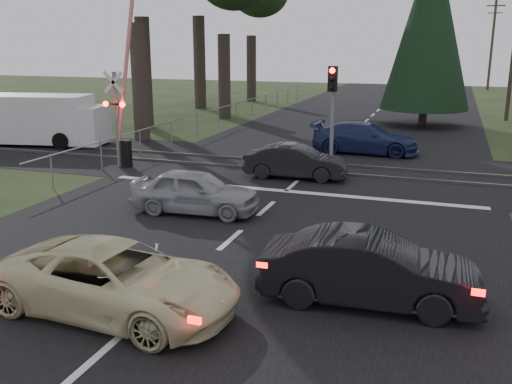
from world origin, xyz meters
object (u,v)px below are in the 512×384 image
at_px(white_van, 44,120).
at_px(cream_coupe, 116,280).
at_px(dark_car_far, 296,162).
at_px(crossing_signal, 122,117).
at_px(traffic_signal_center, 332,102).
at_px(utility_pole_far, 492,43).
at_px(dark_hatchback, 370,270).
at_px(blue_sedan, 365,138).
at_px(silver_car, 195,192).

bearing_deg(white_van, cream_coupe, -59.15).
bearing_deg(dark_car_far, crossing_signal, 90.01).
bearing_deg(traffic_signal_center, dark_car_far, -158.27).
relative_size(cream_coupe, dark_car_far, 1.26).
xyz_separation_m(traffic_signal_center, utility_pole_far, (7.50, 44.32, 1.92)).
bearing_deg(cream_coupe, dark_hatchback, -62.42).
bearing_deg(dark_hatchback, blue_sedan, 5.10).
xyz_separation_m(dark_car_far, white_van, (-13.54, 2.90, 0.61)).
xyz_separation_m(cream_coupe, silver_car, (-1.32, 6.36, -0.01)).
height_order(crossing_signal, dark_car_far, crossing_signal).
distance_m(silver_car, dark_car_far, 5.53).
xyz_separation_m(crossing_signal, dark_car_far, (7.07, 0.41, -1.44)).
distance_m(traffic_signal_center, blue_sedan, 5.69).
distance_m(cream_coupe, dark_car_far, 11.64).
height_order(crossing_signal, cream_coupe, crossing_signal).
height_order(crossing_signal, utility_pole_far, utility_pole_far).
xyz_separation_m(silver_car, dark_car_far, (1.67, 5.27, -0.03)).
xyz_separation_m(dark_hatchback, blue_sedan, (-2.37, 15.45, 0.00)).
height_order(silver_car, white_van, white_van).
relative_size(cream_coupe, silver_car, 1.25).
xyz_separation_m(traffic_signal_center, white_van, (-14.74, 2.42, -1.58)).
bearing_deg(crossing_signal, traffic_signal_center, 6.15).
xyz_separation_m(blue_sedan, dark_car_far, (-1.71, -5.74, -0.07)).
xyz_separation_m(crossing_signal, dark_hatchback, (11.16, -9.30, -1.36)).
bearing_deg(traffic_signal_center, white_van, 170.67).
xyz_separation_m(blue_sedan, white_van, (-15.25, -2.84, 0.53)).
xyz_separation_m(dark_hatchback, silver_car, (-5.75, 4.44, -0.04)).
height_order(blue_sedan, white_van, white_van).
relative_size(traffic_signal_center, dark_car_far, 1.09).
distance_m(utility_pole_far, cream_coupe, 57.30).
height_order(traffic_signal_center, dark_hatchback, traffic_signal_center).
height_order(dark_car_far, white_van, white_van).
distance_m(crossing_signal, cream_coupe, 13.16).
bearing_deg(blue_sedan, crossing_signal, 126.39).
bearing_deg(dark_hatchback, silver_car, 48.69).
xyz_separation_m(traffic_signal_center, blue_sedan, (0.51, 5.26, -2.11)).
height_order(cream_coupe, dark_car_far, cream_coupe).
relative_size(utility_pole_far, cream_coupe, 1.89).
distance_m(traffic_signal_center, dark_car_far, 2.54).
xyz_separation_m(crossing_signal, cream_coupe, (6.73, -11.22, -1.40)).
xyz_separation_m(cream_coupe, dark_hatchback, (4.43, 1.92, 0.03)).
bearing_deg(crossing_signal, cream_coupe, -59.04).
distance_m(cream_coupe, dark_hatchback, 4.83).
xyz_separation_m(crossing_signal, utility_pole_far, (15.77, 45.21, 2.67)).
bearing_deg(utility_pole_far, crossing_signal, -109.23).
bearing_deg(silver_car, crossing_signal, 44.65).
height_order(utility_pole_far, dark_car_far, utility_pole_far).
distance_m(dark_hatchback, silver_car, 7.26).
bearing_deg(traffic_signal_center, cream_coupe, -97.27).
xyz_separation_m(traffic_signal_center, cream_coupe, (-1.55, -12.11, -2.15)).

